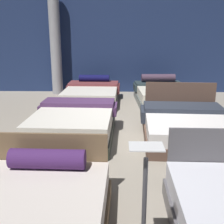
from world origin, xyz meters
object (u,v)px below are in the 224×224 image
(bed_2, at_px, (74,124))
(bed_5, at_px, (162,94))
(bed_4, at_px, (92,94))
(bed_3, at_px, (186,126))
(price_sign, at_px, (144,219))
(support_pillar, at_px, (55,41))

(bed_2, xyz_separation_m, bed_5, (2.15, 2.97, -0.02))
(bed_4, height_order, bed_5, bed_5)
(bed_3, height_order, bed_5, bed_3)
(bed_3, distance_m, price_sign, 3.28)
(bed_4, height_order, support_pillar, support_pillar)
(bed_2, relative_size, bed_5, 0.93)
(bed_4, relative_size, bed_5, 0.99)
(bed_2, height_order, support_pillar, support_pillar)
(price_sign, bearing_deg, bed_3, 70.46)
(bed_2, distance_m, price_sign, 3.27)
(bed_5, xyz_separation_m, support_pillar, (-3.37, 1.23, 1.50))
(bed_2, height_order, bed_5, bed_5)
(price_sign, bearing_deg, bed_4, 99.67)
(bed_3, height_order, support_pillar, support_pillar)
(bed_2, bearing_deg, bed_5, 55.97)
(bed_3, bearing_deg, bed_5, 93.77)
(bed_2, bearing_deg, support_pillar, 108.12)
(bed_2, xyz_separation_m, bed_4, (0.06, 3.04, -0.04))
(bed_5, bearing_deg, support_pillar, 157.21)
(bed_4, bearing_deg, bed_3, -53.34)
(bed_2, distance_m, bed_5, 3.66)
(bed_4, xyz_separation_m, bed_5, (2.09, -0.07, 0.01))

